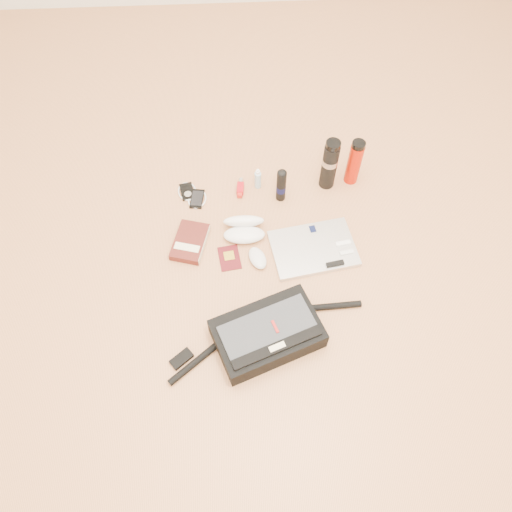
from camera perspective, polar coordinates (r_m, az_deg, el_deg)
The scene contains 14 objects.
ground at distance 2.17m, azimuth 1.36°, elevation -1.89°, with size 4.00×4.00×0.00m, color tan.
messenger_bag at distance 1.98m, azimuth 1.26°, elevation -8.88°, with size 0.79×0.38×0.12m.
laptop at distance 2.23m, azimuth 6.62°, elevation 0.84°, with size 0.40×0.31×0.04m.
book at distance 2.25m, azimuth -7.52°, elevation 1.59°, with size 0.18×0.23×0.04m.
passport at distance 2.20m, azimuth -3.05°, elevation -0.21°, with size 0.11×0.14×0.01m.
mouse at distance 2.18m, azimuth 0.18°, elevation -0.24°, with size 0.11×0.13×0.04m.
sunglasses_case at distance 2.24m, azimuth -1.39°, elevation 3.21°, with size 0.19×0.16×0.11m.
ipod at distance 2.43m, azimuth -7.87°, elevation 7.31°, with size 0.10×0.11×0.01m.
phone at distance 2.40m, azimuth -6.75°, elevation 6.50°, with size 0.10×0.12×0.01m.
inhaler at distance 2.41m, azimuth -1.80°, elevation 7.79°, with size 0.04×0.11×0.03m.
spray_bottle at distance 2.40m, azimuth 0.21°, elevation 8.76°, with size 0.04×0.04×0.12m.
aerosol_can at distance 2.32m, azimuth 2.90°, elevation 8.09°, with size 0.05×0.05×0.19m.
thermos_black at distance 2.37m, azimuth 8.42°, elevation 10.34°, with size 0.10×0.10×0.28m.
thermos_red at distance 2.42m, azimuth 11.18°, elevation 10.47°, with size 0.09×0.09×0.25m.
Camera 1 is at (-0.11, -1.06, 1.89)m, focal length 35.00 mm.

